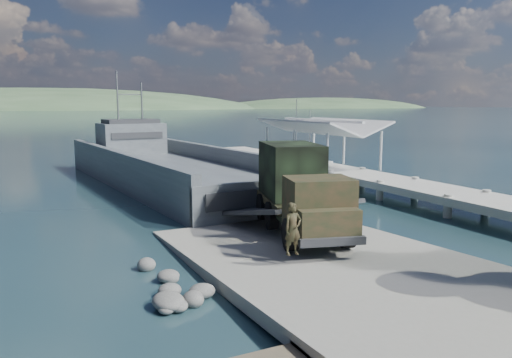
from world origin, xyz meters
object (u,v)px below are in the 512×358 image
soldier (293,239)px  sailboat_far (296,157)px  pier (327,162)px  landing_craft (170,174)px  sailboat_near (310,163)px  military_truck (299,189)px

soldier → sailboat_far: sailboat_far is taller
pier → landing_craft: size_ratio=1.23×
sailboat_near → sailboat_far: 5.78m
pier → military_truck: 19.35m
soldier → sailboat_far: bearing=55.7°
landing_craft → military_truck: landing_craft is taller
landing_craft → sailboat_far: (18.48, 10.74, -0.47)m
pier → sailboat_near: (4.20, 9.31, -1.27)m
pier → landing_craft: landing_craft is taller
military_truck → pier: bearing=67.1°
sailboat_near → landing_craft: bearing=175.7°
pier → military_truck: bearing=-128.3°
military_truck → soldier: 5.25m
landing_craft → sailboat_near: size_ratio=5.82×
soldier → pier: bearing=49.4°
pier → soldier: size_ratio=21.81×
military_truck → sailboat_near: 29.43m
landing_craft → sailboat_near: landing_craft is taller
pier → soldier: 24.47m
landing_craft → sailboat_far: 21.38m
sailboat_far → military_truck: bearing=-103.7°
military_truck → sailboat_near: (16.17, 24.49, -2.22)m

